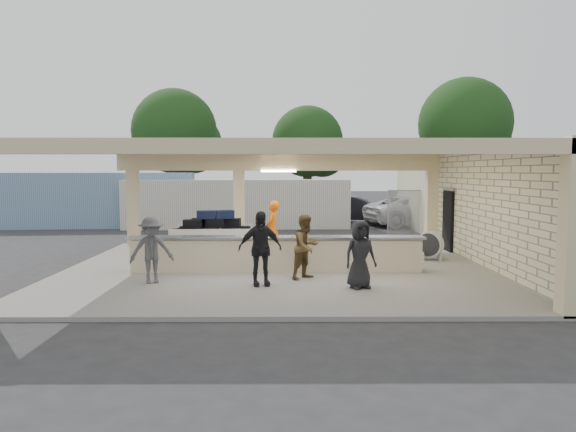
{
  "coord_description": "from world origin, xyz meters",
  "views": [
    {
      "loc": [
        0.25,
        -14.61,
        2.88
      ],
      "look_at": [
        0.33,
        1.0,
        1.51
      ],
      "focal_mm": 32.0,
      "sensor_mm": 36.0,
      "label": 1
    }
  ],
  "objects_px": {
    "passenger_c": "(152,250)",
    "container_blue": "(88,200)",
    "baggage_handler": "(273,230)",
    "drum_fan": "(430,245)",
    "passenger_a": "(306,247)",
    "car_white_a": "(419,211)",
    "passenger_b": "(260,248)",
    "container_white": "(237,204)",
    "luggage_cart": "(212,231)",
    "car_dark": "(357,210)",
    "passenger_d": "(360,254)",
    "baggage_counter": "(276,254)",
    "car_white_b": "(505,209)"
  },
  "relations": [
    {
      "from": "car_dark",
      "to": "passenger_a",
      "type": "bearing_deg",
      "value": -176.77
    },
    {
      "from": "passenger_b",
      "to": "passenger_d",
      "type": "xyz_separation_m",
      "value": [
        2.39,
        -0.28,
        -0.1
      ]
    },
    {
      "from": "baggage_handler",
      "to": "car_white_b",
      "type": "relative_size",
      "value": 0.39
    },
    {
      "from": "drum_fan",
      "to": "car_white_a",
      "type": "height_order",
      "value": "car_white_a"
    },
    {
      "from": "car_white_a",
      "to": "container_blue",
      "type": "xyz_separation_m",
      "value": [
        -17.3,
        -0.26,
        0.61
      ]
    },
    {
      "from": "drum_fan",
      "to": "car_white_a",
      "type": "distance_m",
      "value": 11.29
    },
    {
      "from": "car_dark",
      "to": "container_blue",
      "type": "xyz_separation_m",
      "value": [
        -14.32,
        -2.13,
        0.68
      ]
    },
    {
      "from": "drum_fan",
      "to": "passenger_c",
      "type": "relative_size",
      "value": 0.54
    },
    {
      "from": "passenger_c",
      "to": "passenger_d",
      "type": "distance_m",
      "value": 5.13
    },
    {
      "from": "passenger_d",
      "to": "baggage_counter",
      "type": "bearing_deg",
      "value": 114.7
    },
    {
      "from": "car_white_b",
      "to": "container_blue",
      "type": "bearing_deg",
      "value": 115.66
    },
    {
      "from": "passenger_a",
      "to": "passenger_c",
      "type": "height_order",
      "value": "passenger_a"
    },
    {
      "from": "container_blue",
      "to": "passenger_a",
      "type": "bearing_deg",
      "value": -57.07
    },
    {
      "from": "baggage_counter",
      "to": "passenger_a",
      "type": "bearing_deg",
      "value": -51.72
    },
    {
      "from": "passenger_a",
      "to": "container_white",
      "type": "xyz_separation_m",
      "value": [
        -2.99,
        13.1,
        0.29
      ]
    },
    {
      "from": "passenger_c",
      "to": "car_dark",
      "type": "bearing_deg",
      "value": 45.39
    },
    {
      "from": "passenger_a",
      "to": "car_dark",
      "type": "xyz_separation_m",
      "value": [
        3.52,
        15.67,
        -0.21
      ]
    },
    {
      "from": "luggage_cart",
      "to": "container_white",
      "type": "height_order",
      "value": "container_white"
    },
    {
      "from": "baggage_counter",
      "to": "car_white_b",
      "type": "distance_m",
      "value": 19.36
    },
    {
      "from": "passenger_a",
      "to": "passenger_b",
      "type": "distance_m",
      "value": 1.4
    },
    {
      "from": "passenger_a",
      "to": "container_blue",
      "type": "distance_m",
      "value": 17.33
    },
    {
      "from": "container_blue",
      "to": "passenger_d",
      "type": "bearing_deg",
      "value": -56.16
    },
    {
      "from": "baggage_handler",
      "to": "passenger_b",
      "type": "height_order",
      "value": "baggage_handler"
    },
    {
      "from": "drum_fan",
      "to": "passenger_a",
      "type": "bearing_deg",
      "value": -106.8
    },
    {
      "from": "passenger_b",
      "to": "passenger_d",
      "type": "height_order",
      "value": "passenger_b"
    },
    {
      "from": "drum_fan",
      "to": "passenger_a",
      "type": "distance_m",
      "value": 4.89
    },
    {
      "from": "baggage_handler",
      "to": "passenger_c",
      "type": "height_order",
      "value": "baggage_handler"
    },
    {
      "from": "passenger_c",
      "to": "container_blue",
      "type": "height_order",
      "value": "container_blue"
    },
    {
      "from": "luggage_cart",
      "to": "passenger_b",
      "type": "relative_size",
      "value": 1.44
    },
    {
      "from": "luggage_cart",
      "to": "car_dark",
      "type": "xyz_separation_m",
      "value": [
        6.48,
        12.04,
        -0.19
      ]
    },
    {
      "from": "passenger_c",
      "to": "container_blue",
      "type": "xyz_separation_m",
      "value": [
        -6.95,
        14.04,
        0.47
      ]
    },
    {
      "from": "car_dark",
      "to": "passenger_c",
      "type": "bearing_deg",
      "value": 171.34
    },
    {
      "from": "baggage_counter",
      "to": "passenger_d",
      "type": "distance_m",
      "value": 2.91
    },
    {
      "from": "luggage_cart",
      "to": "passenger_b",
      "type": "bearing_deg",
      "value": -69.81
    },
    {
      "from": "passenger_a",
      "to": "passenger_d",
      "type": "relative_size",
      "value": 1.03
    },
    {
      "from": "baggage_handler",
      "to": "passenger_c",
      "type": "xyz_separation_m",
      "value": [
        -2.92,
        -3.51,
        -0.1
      ]
    },
    {
      "from": "passenger_d",
      "to": "container_blue",
      "type": "relative_size",
      "value": 0.15
    },
    {
      "from": "luggage_cart",
      "to": "container_blue",
      "type": "distance_m",
      "value": 12.65
    },
    {
      "from": "luggage_cart",
      "to": "car_white_a",
      "type": "xyz_separation_m",
      "value": [
        9.46,
        10.17,
        -0.12
      ]
    },
    {
      "from": "baggage_counter",
      "to": "passenger_d",
      "type": "relative_size",
      "value": 5.07
    },
    {
      "from": "luggage_cart",
      "to": "car_white_b",
      "type": "xyz_separation_m",
      "value": [
        14.83,
        12.03,
        -0.16
      ]
    },
    {
      "from": "drum_fan",
      "to": "baggage_handler",
      "type": "relative_size",
      "value": 0.49
    },
    {
      "from": "passenger_b",
      "to": "container_white",
      "type": "bearing_deg",
      "value": 84.12
    },
    {
      "from": "passenger_c",
      "to": "car_white_a",
      "type": "bearing_deg",
      "value": 34.01
    },
    {
      "from": "baggage_counter",
      "to": "baggage_handler",
      "type": "xyz_separation_m",
      "value": [
        -0.15,
        2.02,
        0.44
      ]
    },
    {
      "from": "drum_fan",
      "to": "container_blue",
      "type": "distance_m",
      "value": 18.32
    },
    {
      "from": "passenger_b",
      "to": "car_dark",
      "type": "bearing_deg",
      "value": 60.74
    },
    {
      "from": "luggage_cart",
      "to": "container_white",
      "type": "bearing_deg",
      "value": 88.03
    },
    {
      "from": "luggage_cart",
      "to": "baggage_counter",
      "type": "bearing_deg",
      "value": -52.52
    },
    {
      "from": "passenger_a",
      "to": "container_blue",
      "type": "xyz_separation_m",
      "value": [
        -10.81,
        13.54,
        0.47
      ]
    }
  ]
}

